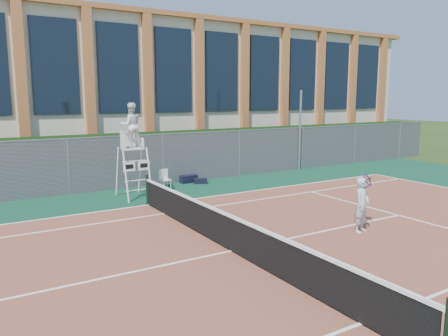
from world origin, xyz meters
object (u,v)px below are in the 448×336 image
umpire_chair (131,128)px  tennis_player (362,205)px  steel_pole (300,130)px  plastic_chair (164,178)px

umpire_chair → tennis_player: size_ratio=2.30×
steel_pole → tennis_player: 10.96m
umpire_chair → tennis_player: 8.80m
umpire_chair → steel_pole: bearing=9.6°
umpire_chair → plastic_chair: umpire_chair is taller
umpire_chair → plastic_chair: size_ratio=4.27×
umpire_chair → plastic_chair: (1.58, 0.66, -2.15)m
plastic_chair → steel_pole: bearing=7.0°
steel_pole → tennis_player: steel_pole is taller
steel_pole → umpire_chair: (-9.73, -1.65, 0.58)m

